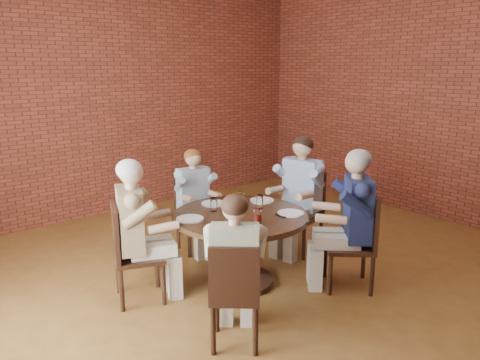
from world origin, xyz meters
TOP-DOWN VIEW (x-y plane):
  - floor at (0.00, 0.00)m, footprint 7.00×7.00m
  - wall_back at (0.00, 3.50)m, footprint 7.00×0.00m
  - wall_right at (3.25, 0.00)m, footprint 0.00×7.00m
  - dining_table at (-0.33, 0.39)m, footprint 1.35×1.35m
  - chair_a at (0.85, 0.63)m, footprint 0.53×0.53m
  - diner_a at (0.76, 0.61)m, footprint 0.78×0.68m
  - chair_b at (-0.16, 1.49)m, footprint 0.43×0.43m
  - diner_b at (-0.17, 1.42)m, footprint 0.55×0.64m
  - chair_c at (-1.35, 0.78)m, footprint 0.57×0.57m
  - diner_c at (-1.27, 0.75)m, footprint 0.82×0.75m
  - chair_d at (-1.09, -0.45)m, footprint 0.54×0.54m
  - diner_d at (-1.04, -0.40)m, footprint 0.75×0.75m
  - chair_e at (0.53, -0.42)m, footprint 0.65×0.65m
  - diner_e at (0.46, -0.35)m, footprint 0.90×0.89m
  - plate_a at (0.14, 0.58)m, footprint 0.26×0.26m
  - plate_b at (-0.33, 0.82)m, footprint 0.26×0.26m
  - plate_c at (-0.81, 0.56)m, footprint 0.26×0.26m
  - plate_d at (0.05, 0.06)m, footprint 0.26×0.26m
  - glass_a at (-0.06, 0.40)m, footprint 0.07×0.07m
  - glass_b at (-0.13, 0.61)m, footprint 0.07×0.07m
  - glass_c at (-0.48, 0.62)m, footprint 0.07×0.07m
  - glass_d at (-0.43, 0.44)m, footprint 0.07×0.07m
  - glass_e at (-0.53, 0.22)m, footprint 0.07×0.07m
  - glass_f at (-0.39, 0.07)m, footprint 0.07×0.07m
  - smartphone at (-0.07, 0.07)m, footprint 0.07×0.14m

SIDE VIEW (x-z plane):
  - floor at x=0.00m, z-range 0.00..0.00m
  - chair_b at x=-0.16m, z-range 0.04..0.92m
  - chair_d at x=-1.09m, z-range 0.04..0.93m
  - chair_c at x=-1.35m, z-range 0.04..0.99m
  - chair_a at x=0.85m, z-range 0.04..1.00m
  - chair_e at x=0.53m, z-range 0.04..1.01m
  - dining_table at x=-0.33m, z-range 0.15..0.90m
  - diner_b at x=-0.17m, z-range 0.00..1.23m
  - diner_d at x=-1.04m, z-range 0.00..1.25m
  - diner_c at x=-1.27m, z-range 0.00..1.36m
  - diner_a at x=0.76m, z-range 0.00..1.38m
  - diner_e at x=0.46m, z-range 0.00..1.40m
  - smartphone at x=-0.07m, z-range 0.75..0.76m
  - plate_a at x=0.14m, z-range 0.75..0.76m
  - plate_b at x=-0.33m, z-range 0.75..0.76m
  - plate_c at x=-0.81m, z-range 0.75..0.76m
  - plate_d at x=0.05m, z-range 0.75..0.76m
  - glass_a at x=-0.06m, z-range 0.75..0.89m
  - glass_b at x=-0.13m, z-range 0.75..0.89m
  - glass_c at x=-0.48m, z-range 0.75..0.89m
  - glass_d at x=-0.43m, z-range 0.75..0.89m
  - glass_e at x=-0.53m, z-range 0.75..0.89m
  - glass_f at x=-0.39m, z-range 0.75..0.89m
  - wall_back at x=0.00m, z-range -1.80..5.20m
  - wall_right at x=3.25m, z-range -1.80..5.20m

